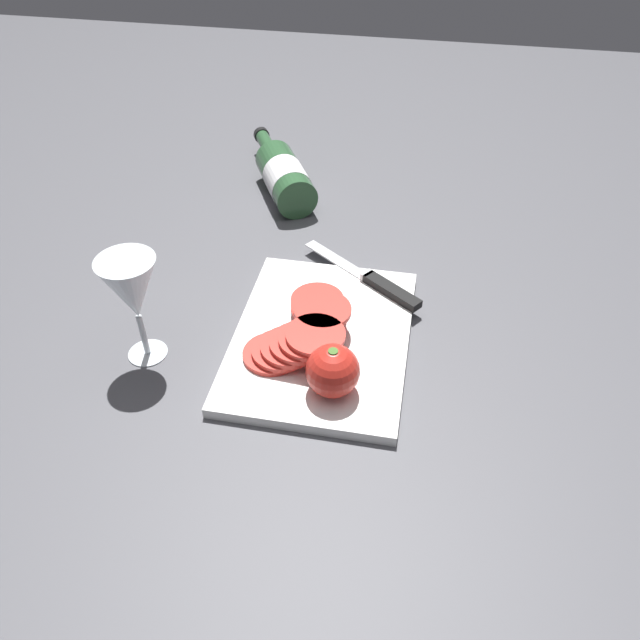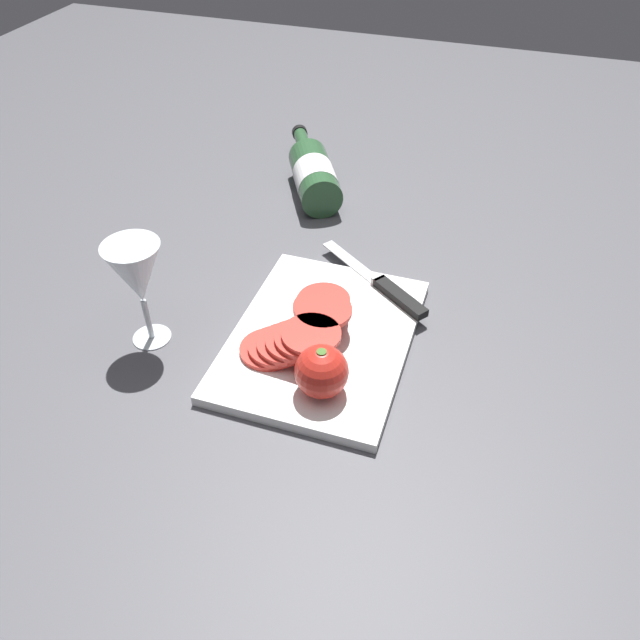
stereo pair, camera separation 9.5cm
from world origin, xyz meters
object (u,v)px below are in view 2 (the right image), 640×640
whole_tomato (322,371)px  wine_glass (137,276)px  wine_bottle (314,175)px  knife (391,291)px  tomato_slice_stack_far (322,305)px  tomato_slice_stack_near (291,342)px

whole_tomato → wine_glass: bearing=-97.1°
wine_glass → whole_tomato: size_ratio=2.30×
wine_bottle → whole_tomato: (0.55, 0.20, 0.01)m
knife → tomato_slice_stack_far: size_ratio=1.45×
whole_tomato → tomato_slice_stack_near: 0.09m
wine_bottle → tomato_slice_stack_near: (0.49, 0.13, -0.00)m
whole_tomato → tomato_slice_stack_near: size_ratio=0.50×
whole_tomato → knife: whole_tomato is taller
wine_bottle → knife: (0.30, 0.24, -0.02)m
knife → tomato_slice_stack_near: (0.19, -0.11, 0.02)m
wine_glass → tomato_slice_stack_far: (-0.12, 0.25, -0.08)m
knife → whole_tomato: bearing=116.2°
tomato_slice_stack_far → wine_bottle: bearing=-159.5°
whole_tomato → tomato_slice_stack_near: bearing=-129.9°
knife → tomato_slice_stack_far: (0.09, -0.09, 0.02)m
wine_glass → knife: (-0.21, 0.34, -0.10)m
whole_tomato → knife: size_ratio=0.34×
whole_tomato → tomato_slice_stack_far: (-0.15, -0.05, -0.01)m
whole_tomato → tomato_slice_stack_near: whole_tomato is taller
knife → wine_bottle: bearing=-15.5°
wine_glass → knife: wine_glass is taller
wine_glass → tomato_slice_stack_far: size_ratio=1.14×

